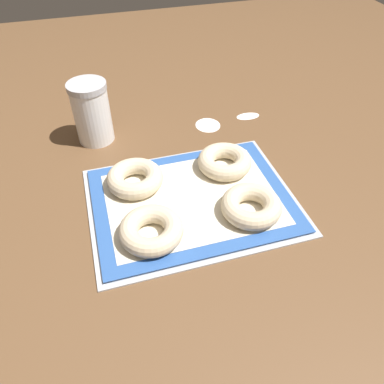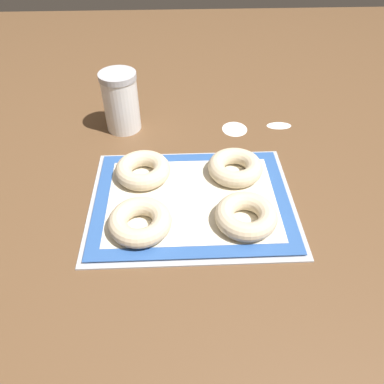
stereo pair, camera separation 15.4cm
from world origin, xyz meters
name	(u,v)px [view 2 (the right image)]	position (x,y,z in m)	size (l,w,h in m)	color
ground_plane	(188,199)	(0.00, 0.00, 0.00)	(2.80, 2.80, 0.00)	brown
baking_tray	(192,201)	(0.01, -0.01, 0.00)	(0.48, 0.37, 0.01)	#B2B5BA
baking_mat	(192,199)	(0.01, -0.01, 0.01)	(0.45, 0.34, 0.00)	#2D569E
bagel_front_left	(140,222)	(-0.11, -0.10, 0.03)	(0.14, 0.14, 0.04)	beige
bagel_front_right	(246,216)	(0.12, -0.09, 0.03)	(0.14, 0.14, 0.04)	beige
bagel_back_left	(143,170)	(-0.11, 0.08, 0.03)	(0.14, 0.14, 0.04)	beige
bagel_back_right	(235,167)	(0.12, 0.08, 0.03)	(0.14, 0.14, 0.04)	beige
flour_canister	(121,102)	(-0.18, 0.31, 0.09)	(0.10, 0.10, 0.17)	white
flour_patch_near	(235,129)	(0.15, 0.29, 0.00)	(0.07, 0.08, 0.00)	white
flour_patch_far	(279,125)	(0.28, 0.31, 0.00)	(0.07, 0.04, 0.00)	white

